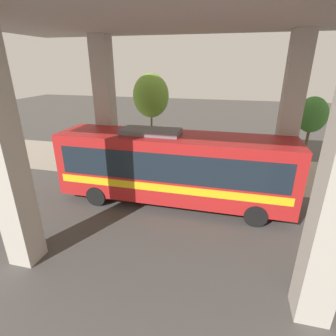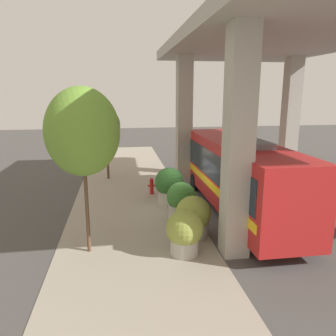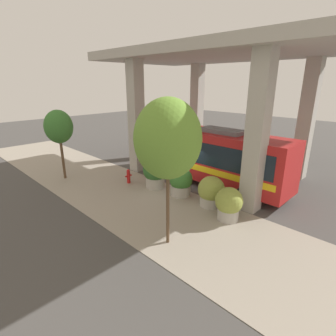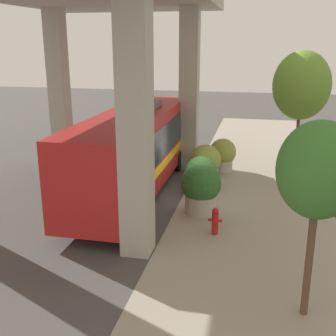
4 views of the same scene
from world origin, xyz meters
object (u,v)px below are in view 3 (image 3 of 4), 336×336
object	(u,v)px
bus	(206,153)
planter_extra	(211,192)
fire_hydrant	(129,176)
planter_middle	(155,173)
street_tree_near	(168,139)
planter_back	(229,204)
street_tree_far	(59,127)
planter_front	(181,182)

from	to	relation	value
bus	planter_extra	world-z (taller)	bus
fire_hydrant	planter_middle	size ratio (longest dim) A/B	0.50
planter_middle	street_tree_near	size ratio (longest dim) A/B	0.33
bus	planter_back	bearing A→B (deg)	-130.70
planter_extra	street_tree_far	world-z (taller)	street_tree_far
street_tree_far	planter_extra	bearing A→B (deg)	-69.48
street_tree_near	planter_front	bearing A→B (deg)	35.56
bus	fire_hydrant	bearing A→B (deg)	138.42
planter_back	street_tree_near	size ratio (longest dim) A/B	0.28
fire_hydrant	planter_front	size ratio (longest dim) A/B	0.57
planter_middle	planter_extra	bearing A→B (deg)	-85.15
street_tree_near	street_tree_far	size ratio (longest dim) A/B	1.26
planter_back	street_tree_near	xyz separation A→B (m)	(-3.45, 0.75, 3.60)
bus	street_tree_far	bearing A→B (deg)	131.17
planter_back	fire_hydrant	bearing A→B (deg)	93.35
planter_middle	street_tree_near	xyz separation A→B (m)	(-3.78, -4.86, 3.45)
street_tree_near	planter_extra	bearing A→B (deg)	10.50
planter_middle	planter_back	distance (m)	5.62
fire_hydrant	street_tree_far	xyz separation A→B (m)	(-2.59, 3.95, 3.14)
planter_middle	planter_extra	distance (m)	4.12
bus	fire_hydrant	world-z (taller)	bus
planter_extra	planter_back	bearing A→B (deg)	-113.84
planter_back	planter_extra	size ratio (longest dim) A/B	0.99
bus	planter_extra	size ratio (longest dim) A/B	6.61
planter_middle	street_tree_near	distance (m)	7.06
planter_back	street_tree_near	bearing A→B (deg)	167.73
planter_back	street_tree_far	bearing A→B (deg)	104.87
planter_back	street_tree_far	world-z (taller)	street_tree_far
planter_middle	street_tree_far	world-z (taller)	street_tree_far
planter_middle	planter_extra	world-z (taller)	planter_middle
planter_front	planter_middle	world-z (taller)	planter_middle
street_tree_far	planter_front	bearing A→B (deg)	-65.03
planter_extra	street_tree_near	xyz separation A→B (m)	(-4.12, -0.76, 3.64)
planter_middle	planter_back	size ratio (longest dim) A/B	1.16
planter_front	street_tree_far	size ratio (longest dim) A/B	0.36
bus	street_tree_far	distance (m)	9.94
planter_extra	street_tree_far	xyz separation A→B (m)	(-3.69, 9.86, 2.81)
planter_extra	fire_hydrant	bearing A→B (deg)	100.58
planter_extra	street_tree_near	size ratio (longest dim) A/B	0.28
planter_middle	street_tree_far	size ratio (longest dim) A/B	0.41
bus	fire_hydrant	size ratio (longest dim) A/B	11.48
planter_front	street_tree_far	xyz separation A→B (m)	(-3.60, 7.74, 2.80)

